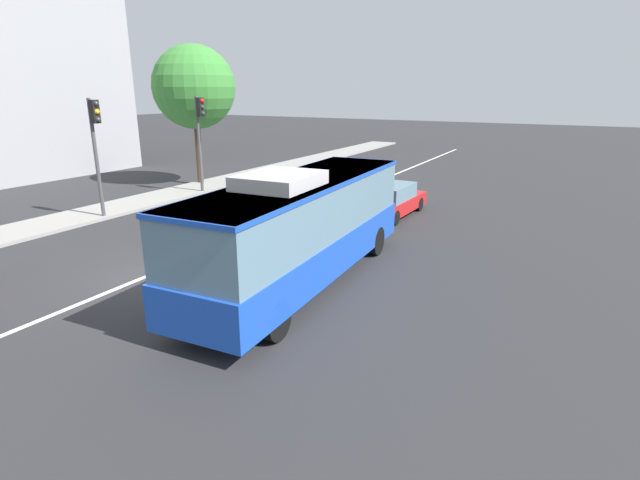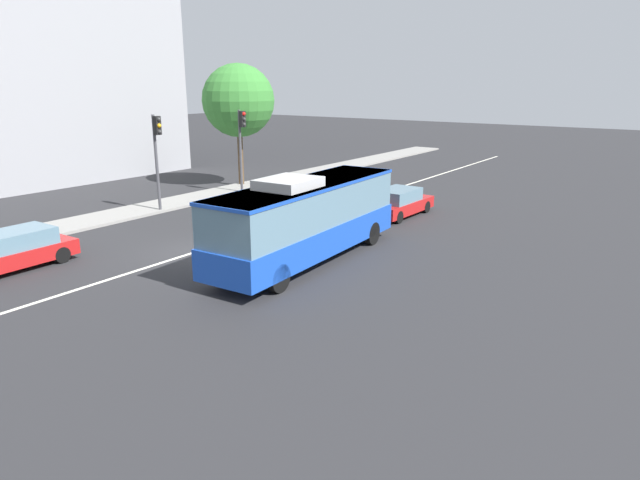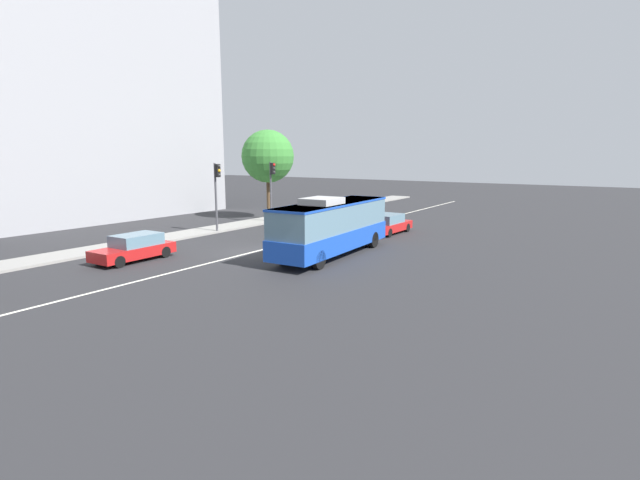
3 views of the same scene
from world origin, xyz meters
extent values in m
plane|color=#28282B|center=(0.00, 0.00, 0.00)|extent=(160.00, 160.00, 0.00)
cube|color=gray|center=(0.00, 8.20, 0.07)|extent=(80.00, 2.64, 0.14)
cube|color=silver|center=(0.00, 0.00, 0.01)|extent=(76.00, 0.16, 0.01)
cube|color=#1947B7|center=(1.74, -4.46, 0.98)|extent=(10.12, 3.03, 1.10)
cube|color=slate|center=(1.74, -4.46, 2.31)|extent=(9.92, 2.94, 1.58)
cube|color=#1947B7|center=(1.74, -4.46, 3.04)|extent=(10.02, 3.00, 0.12)
cube|color=#B2B2B2|center=(0.54, -4.52, 3.28)|extent=(2.29, 1.91, 0.36)
cylinder|color=black|center=(5.08, -3.18, 0.50)|extent=(1.01, 0.35, 1.00)
cylinder|color=black|center=(5.20, -5.37, 0.50)|extent=(1.01, 0.35, 1.00)
cylinder|color=black|center=(-1.71, -3.54, 0.50)|extent=(1.01, 0.35, 1.00)
cylinder|color=black|center=(-1.60, -5.74, 0.50)|extent=(1.01, 0.35, 1.00)
cube|color=#B21919|center=(10.73, -3.82, 0.52)|extent=(4.55, 1.93, 0.60)
cube|color=slate|center=(10.48, -3.82, 1.14)|extent=(2.57, 1.73, 0.64)
cylinder|color=black|center=(12.25, -3.07, 0.32)|extent=(0.65, 0.24, 0.64)
cylinder|color=black|center=(12.20, -4.67, 0.32)|extent=(0.65, 0.24, 0.64)
cylinder|color=black|center=(9.25, -2.98, 0.32)|extent=(0.65, 0.24, 0.64)
cylinder|color=black|center=(9.21, -4.58, 0.32)|extent=(0.65, 0.24, 0.64)
cube|color=#B21919|center=(-5.59, 3.95, 0.52)|extent=(4.55, 1.93, 0.60)
cube|color=slate|center=(-5.34, 3.96, 1.14)|extent=(2.57, 1.73, 0.64)
cylinder|color=black|center=(-4.07, 3.19, 0.32)|extent=(0.65, 0.24, 0.64)
cylinder|color=black|center=(-4.12, 4.79, 0.32)|extent=(0.65, 0.24, 0.64)
cylinder|color=#47474C|center=(3.94, 7.19, 2.60)|extent=(0.16, 0.16, 5.20)
cube|color=black|center=(3.95, 6.91, 4.65)|extent=(0.33, 0.29, 0.96)
sphere|color=#2D2D2D|center=(3.95, 6.76, 4.97)|extent=(0.22, 0.22, 0.22)
sphere|color=#F9A514|center=(3.95, 6.76, 4.65)|extent=(0.22, 0.22, 0.22)
sphere|color=#2D2D2D|center=(3.95, 6.76, 4.33)|extent=(0.22, 0.22, 0.22)
cylinder|color=#47474C|center=(10.36, 7.16, 2.60)|extent=(0.16, 0.16, 5.20)
cube|color=black|center=(10.34, 6.88, 4.65)|extent=(0.34, 0.30, 0.96)
sphere|color=red|center=(10.33, 6.73, 4.97)|extent=(0.22, 0.22, 0.22)
sphere|color=#2D2D2D|center=(10.33, 6.73, 4.65)|extent=(0.22, 0.22, 0.22)
sphere|color=#2D2D2D|center=(10.33, 6.73, 4.33)|extent=(0.22, 0.22, 0.22)
cylinder|color=#4C3823|center=(12.36, 9.08, 1.94)|extent=(0.36, 0.36, 3.89)
sphere|color=#387F33|center=(12.36, 9.08, 5.66)|extent=(4.74, 4.74, 4.74)
cube|color=slate|center=(15.91, 25.60, 2.11)|extent=(0.18, 13.71, 1.50)
cube|color=slate|center=(15.91, 25.60, 5.51)|extent=(0.18, 13.71, 1.50)
cube|color=slate|center=(15.91, 25.60, 8.91)|extent=(0.18, 13.71, 1.50)
cube|color=slate|center=(15.91, 25.60, 12.31)|extent=(0.18, 13.71, 1.50)
camera|label=1|loc=(-10.02, -11.55, 5.55)|focal=27.56mm
camera|label=2|loc=(-15.07, -17.06, 6.82)|focal=31.19mm
camera|label=3|loc=(-21.43, -18.95, 5.81)|focal=26.73mm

